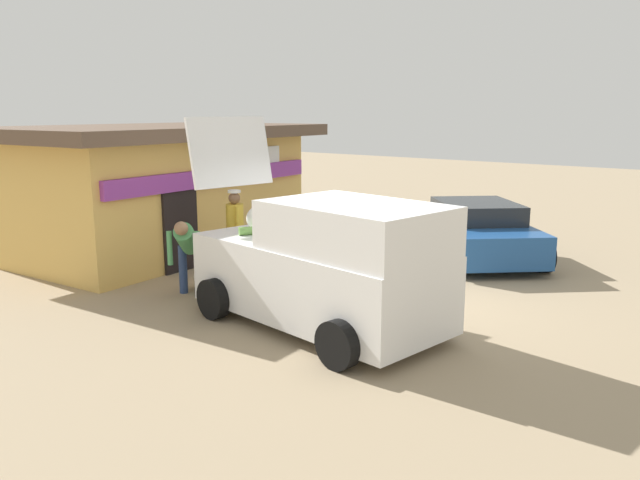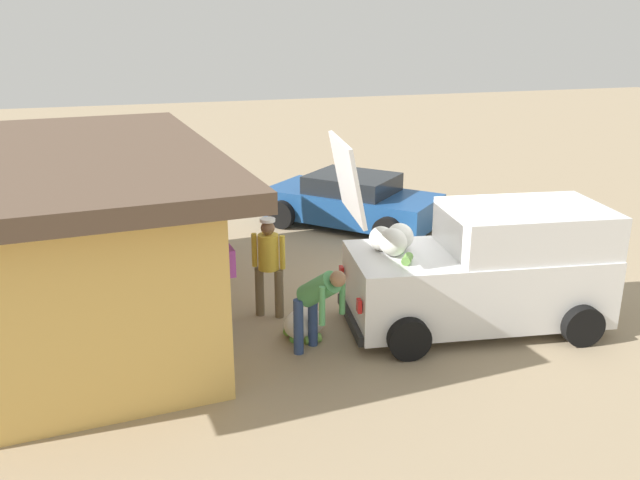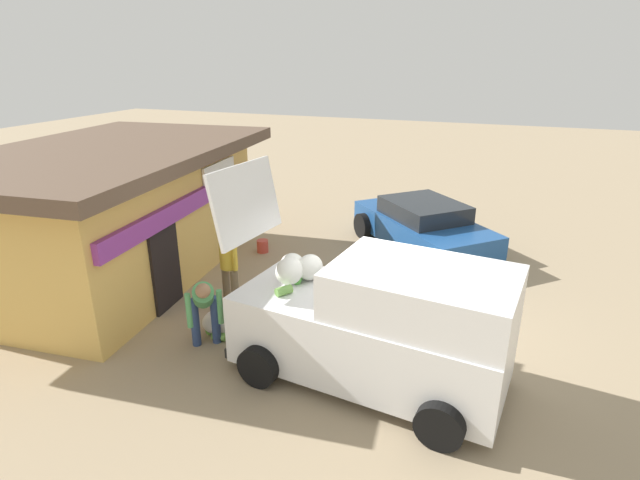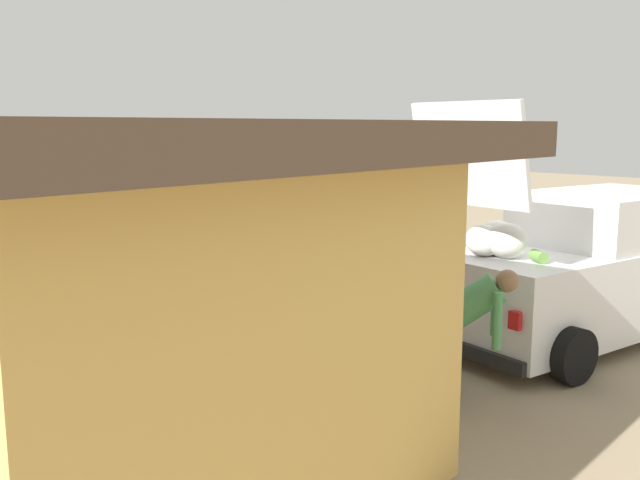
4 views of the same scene
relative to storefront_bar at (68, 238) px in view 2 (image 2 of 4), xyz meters
The scene contains 8 objects.
ground_plane 6.49m from the storefront_bar, 95.60° to the right, with size 60.00×60.00×0.00m, color #9E896B.
storefront_bar is the anchor object (origin of this frame).
delivery_van 6.60m from the storefront_bar, 106.12° to the right, with size 2.53×4.46×3.11m.
parked_sedan 7.25m from the storefront_bar, 57.38° to the right, with size 4.14×4.08×1.26m.
vendor_standing 3.16m from the storefront_bar, 100.00° to the right, with size 0.47×0.50×1.71m.
customer_bending 4.07m from the storefront_bar, 120.51° to the right, with size 0.78×0.74×1.41m.
unloaded_banana_pile 3.92m from the storefront_bar, 113.05° to the right, with size 0.92×0.90×0.47m.
paint_bucket 3.54m from the storefront_bar, 45.85° to the right, with size 0.29×0.29×0.31m, color #BF3F33.
Camera 2 is at (-10.05, 5.34, 4.80)m, focal length 37.67 mm.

